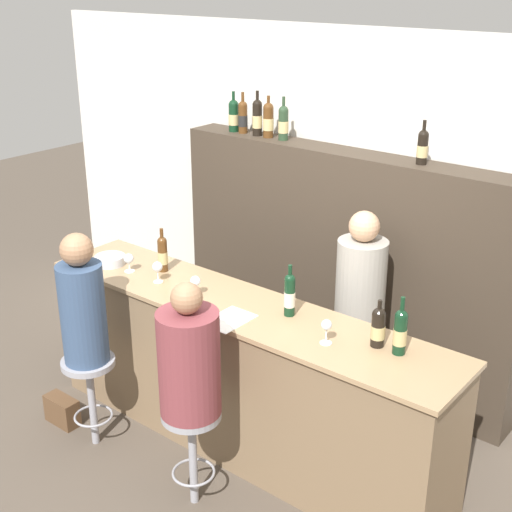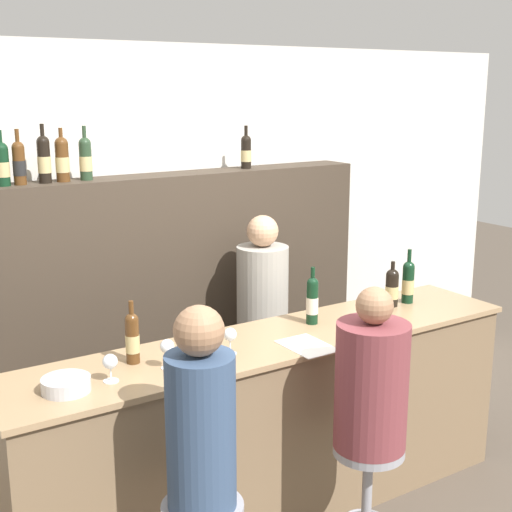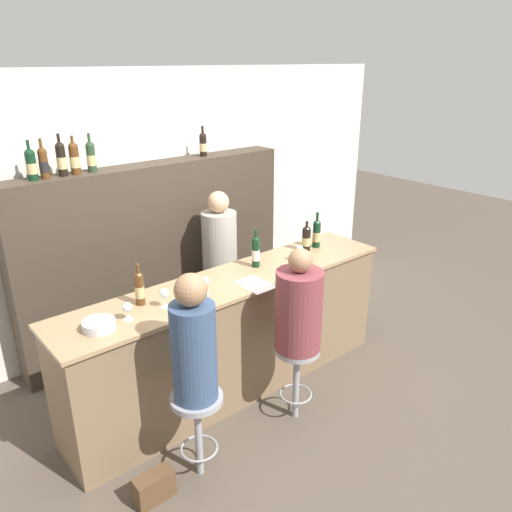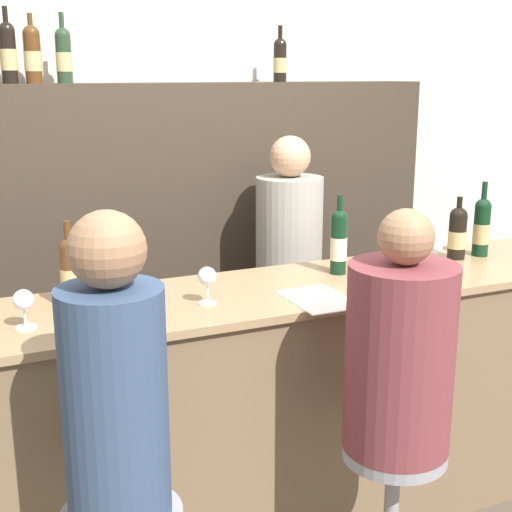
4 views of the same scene
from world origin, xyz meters
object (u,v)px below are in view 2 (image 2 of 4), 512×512
Objects in this scene: wine_bottle_counter_0 at (132,337)px; wine_bottle_backbar_2 at (44,159)px; wine_bottle_backbar_1 at (19,162)px; wine_bottle_backbar_4 at (86,158)px; metal_bowl at (66,385)px; bartender at (262,340)px; wine_glass_1 at (167,348)px; wine_bottle_backbar_0 at (2,164)px; wine_bottle_counter_1 at (312,300)px; wine_glass_3 at (380,302)px; wine_glass_0 at (110,363)px; guest_seated_left at (201,419)px; bar_stool_right at (368,473)px; wine_bottle_counter_3 at (408,281)px; wine_bottle_backbar_5 at (246,151)px; wine_glass_2 at (230,336)px; guest_seated_right at (372,381)px; wine_bottle_backbar_3 at (62,159)px; wine_bottle_counter_2 at (392,287)px.

wine_bottle_backbar_2 is (-0.04, 1.09, 0.76)m from wine_bottle_counter_0.
wine_bottle_backbar_4 reaches higher than wine_bottle_backbar_1.
metal_bowl is at bearing -115.08° from wine_bottle_backbar_4.
wine_glass_1 is at bearing -142.74° from bartender.
wine_bottle_backbar_0 reaches higher than metal_bowl.
wine_bottle_counter_1 is 0.40m from wine_glass_3.
wine_glass_0 is (-0.38, -1.25, -0.79)m from wine_bottle_backbar_4.
guest_seated_left reaches higher than wine_bottle_counter_1.
bartender is (1.35, 0.81, -0.41)m from wine_glass_0.
wine_bottle_backbar_2 is 2.61× the size of wine_glass_0.
bar_stool_right is (-0.54, -0.54, -0.64)m from wine_glass_3.
wine_bottle_backbar_2 is at bearing 160.57° from bartender.
wine_bottle_counter_3 is 1.99m from wine_glass_0.
wine_bottle_backbar_5 is (1.51, 0.00, -0.01)m from wine_bottle_backbar_1.
bar_stool_right is (0.80, -0.54, -0.64)m from wine_glass_1.
metal_bowl is at bearing 157.05° from bar_stool_right.
wine_bottle_backbar_2 is 1.56m from wine_glass_2.
wine_bottle_backbar_1 is 1.87m from bartender.
wine_glass_2 is 0.72m from guest_seated_left.
wine_bottle_counter_3 is at bearing 22.67° from wine_glass_3.
wine_bottle_counter_1 is 0.41× the size of guest_seated_right.
wine_bottle_counter_0 reaches higher than bar_stool_right.
wine_bottle_backbar_3 reaches higher than wine_glass_2.
guest_seated_right is at bearing -68.55° from wine_bottle_backbar_4.
wine_bottle_backbar_2 is 2.09m from wine_glass_3.
guest_seated_right is (1.09, -1.78, -0.93)m from wine_bottle_backbar_1.
metal_bowl is (-0.38, -0.15, -0.10)m from wine_bottle_counter_0.
wine_glass_2 is at bearing 130.02° from guest_seated_right.
guest_seated_left is at bearing 180.00° from bar_stool_right.
bar_stool_right is at bearing -138.15° from wine_bottle_counter_2.
bar_stool_right is (0.90, -0.69, -0.66)m from wine_bottle_counter_0.
wine_glass_0 reaches higher than metal_bowl.
wine_bottle_backbar_2 reaches higher than wine_glass_3.
metal_bowl is 1.39m from guest_seated_right.
wine_glass_0 is (-0.24, -1.25, -0.79)m from wine_bottle_backbar_3.
wine_glass_1 is at bearing 77.81° from guest_seated_left.
wine_glass_3 is (1.44, -0.15, -0.02)m from wine_bottle_counter_0.
wine_glass_2 is (-0.63, -0.15, -0.04)m from wine_bottle_counter_1.
wine_glass_3 is (1.72, -1.25, -0.77)m from wine_bottle_backbar_0.
wine_bottle_backbar_1 is at bearing 90.56° from wine_glass_0.
bartender is (-0.15, -0.43, -1.19)m from wine_bottle_backbar_5.
wine_glass_0 is (0.01, -1.25, -0.79)m from wine_bottle_backbar_1.
wine_bottle_backbar_2 reaches higher than guest_seated_left.
guest_seated_left is at bearing -157.65° from wine_bottle_counter_2.
wine_bottle_backbar_0 reaches higher than wine_glass_0.
wine_bottle_backbar_3 is at bearing 132.91° from wine_bottle_counter_1.
wine_glass_0 is (-1.25, -0.15, -0.05)m from wine_bottle_counter_1.
wine_bottle_backbar_3 is at bearing 180.00° from wine_bottle_backbar_5.
wine_bottle_backbar_4 is at bearing 111.45° from bar_stool_right.
wine_bottle_backbar_1 is 2.29m from guest_seated_right.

